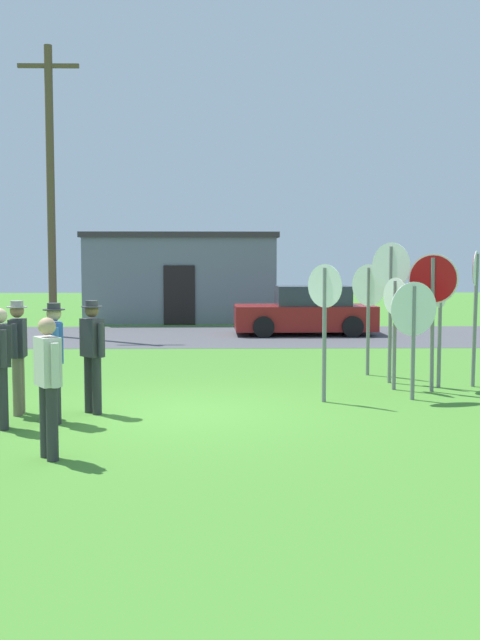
{
  "coord_description": "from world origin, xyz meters",
  "views": [
    {
      "loc": [
        0.78,
        -11.75,
        2.4
      ],
      "look_at": [
        1.04,
        1.67,
        1.3
      ],
      "focal_mm": 43.46,
      "sensor_mm": 36.0,
      "label": 1
    }
  ],
  "objects_px": {
    "stop_sign_far_back": "(395,314)",
    "person_with_sunhat": "(55,355)",
    "person_on_left": "(1,361)",
    "stop_sign_tallest": "(440,307)",
    "stop_sign_rear_right": "(325,309)",
    "stop_sign_leaning_left": "(369,299)",
    "person_holding_notes": "(48,380)",
    "person_in_dark_shirt": "(16,349)",
    "parked_car_on_street": "(306,312)",
    "stop_sign_center_cluster": "(433,296)",
    "stop_sign_rear_left": "(475,297)",
    "utility_pole": "(51,187)",
    "stop_sign_leaning_right": "(391,285)",
    "person_in_blue": "(92,350)",
    "stop_sign_low_front": "(414,320)"
  },
  "relations": [
    {
      "from": "stop_sign_low_front",
      "to": "person_on_left",
      "type": "distance_m",
      "value": 6.62
    },
    {
      "from": "stop_sign_rear_right",
      "to": "person_on_left",
      "type": "height_order",
      "value": "stop_sign_rear_right"
    },
    {
      "from": "stop_sign_rear_right",
      "to": "person_on_left",
      "type": "bearing_deg",
      "value": -158.23
    },
    {
      "from": "stop_sign_far_back",
      "to": "person_with_sunhat",
      "type": "bearing_deg",
      "value": -154.04
    },
    {
      "from": "stop_sign_leaning_left",
      "to": "stop_sign_leaning_right",
      "type": "bearing_deg",
      "value": -76.36
    },
    {
      "from": "person_holding_notes",
      "to": "person_with_sunhat",
      "type": "bearing_deg",
      "value": 100.19
    },
    {
      "from": "stop_sign_tallest",
      "to": "person_in_dark_shirt",
      "type": "height_order",
      "value": "stop_sign_tallest"
    },
    {
      "from": "person_in_blue",
      "to": "stop_sign_rear_left",
      "type": "bearing_deg",
      "value": 19.44
    },
    {
      "from": "stop_sign_leaning_left",
      "to": "person_holding_notes",
      "type": "xyz_separation_m",
      "value": [
        -4.99,
        -6.46,
        -0.6
      ]
    },
    {
      "from": "stop_sign_leaning_right",
      "to": "stop_sign_far_back",
      "type": "relative_size",
      "value": 1.32
    },
    {
      "from": "stop_sign_center_cluster",
      "to": "person_in_dark_shirt",
      "type": "relative_size",
      "value": 1.42
    },
    {
      "from": "stop_sign_rear_left",
      "to": "stop_sign_leaning_right",
      "type": "relative_size",
      "value": 0.94
    },
    {
      "from": "stop_sign_rear_right",
      "to": "stop_sign_leaning_left",
      "type": "height_order",
      "value": "stop_sign_rear_right"
    },
    {
      "from": "stop_sign_leaning_left",
      "to": "person_on_left",
      "type": "distance_m",
      "value": 7.73
    },
    {
      "from": "person_on_left",
      "to": "person_in_dark_shirt",
      "type": "distance_m",
      "value": 0.98
    },
    {
      "from": "stop_sign_far_back",
      "to": "person_with_sunhat",
      "type": "relative_size",
      "value": 1.17
    },
    {
      "from": "utility_pole",
      "to": "person_on_left",
      "type": "xyz_separation_m",
      "value": [
        2.07,
        -12.65,
        -3.54
      ]
    },
    {
      "from": "stop_sign_leaning_right",
      "to": "stop_sign_tallest",
      "type": "distance_m",
      "value": 1.03
    },
    {
      "from": "stop_sign_low_front",
      "to": "stop_sign_center_cluster",
      "type": "bearing_deg",
      "value": 54.83
    },
    {
      "from": "stop_sign_rear_right",
      "to": "stop_sign_leaning_left",
      "type": "xyz_separation_m",
      "value": [
        1.26,
        2.9,
        0.0
      ]
    },
    {
      "from": "stop_sign_tallest",
      "to": "stop_sign_far_back",
      "type": "bearing_deg",
      "value": -165.87
    },
    {
      "from": "stop_sign_tallest",
      "to": "stop_sign_center_cluster",
      "type": "relative_size",
      "value": 0.89
    },
    {
      "from": "person_in_blue",
      "to": "person_in_dark_shirt",
      "type": "xyz_separation_m",
      "value": [
        -1.14,
        -0.05,
        0.03
      ]
    },
    {
      "from": "stop_sign_leaning_right",
      "to": "stop_sign_center_cluster",
      "type": "bearing_deg",
      "value": -62.84
    },
    {
      "from": "stop_sign_rear_left",
      "to": "person_in_dark_shirt",
      "type": "distance_m",
      "value": 8.15
    },
    {
      "from": "stop_sign_leaning_left",
      "to": "stop_sign_tallest",
      "type": "bearing_deg",
      "value": -55.98
    },
    {
      "from": "stop_sign_center_cluster",
      "to": "person_with_sunhat",
      "type": "xyz_separation_m",
      "value": [
        -6.12,
        -2.42,
        -0.72
      ]
    },
    {
      "from": "stop_sign_far_back",
      "to": "person_with_sunhat",
      "type": "xyz_separation_m",
      "value": [
        -5.51,
        -2.68,
        -0.38
      ]
    },
    {
      "from": "stop_sign_far_back",
      "to": "stop_sign_center_cluster",
      "type": "relative_size",
      "value": 0.82
    },
    {
      "from": "person_with_sunhat",
      "to": "person_in_blue",
      "type": "bearing_deg",
      "value": 56.41
    },
    {
      "from": "stop_sign_far_back",
      "to": "stop_sign_tallest",
      "type": "height_order",
      "value": "stop_sign_tallest"
    },
    {
      "from": "stop_sign_rear_right",
      "to": "utility_pole",
      "type": "bearing_deg",
      "value": 122.44
    },
    {
      "from": "utility_pole",
      "to": "person_on_left",
      "type": "distance_m",
      "value": 13.3
    },
    {
      "from": "stop_sign_leaning_left",
      "to": "person_holding_notes",
      "type": "distance_m",
      "value": 8.19
    },
    {
      "from": "stop_sign_leaning_left",
      "to": "person_holding_notes",
      "type": "height_order",
      "value": "stop_sign_leaning_left"
    },
    {
      "from": "person_in_dark_shirt",
      "to": "parked_car_on_street",
      "type": "bearing_deg",
      "value": 64.82
    },
    {
      "from": "stop_sign_rear_right",
      "to": "person_holding_notes",
      "type": "distance_m",
      "value": 5.19
    },
    {
      "from": "person_on_left",
      "to": "stop_sign_tallest",
      "type": "bearing_deg",
      "value": 24.94
    },
    {
      "from": "person_with_sunhat",
      "to": "person_on_left",
      "type": "bearing_deg",
      "value": -150.65
    },
    {
      "from": "stop_sign_leaning_right",
      "to": "parked_car_on_street",
      "type": "bearing_deg",
      "value": 93.87
    },
    {
      "from": "utility_pole",
      "to": "stop_sign_leaning_right",
      "type": "bearing_deg",
      "value": -46.66
    },
    {
      "from": "utility_pole",
      "to": "parked_car_on_street",
      "type": "relative_size",
      "value": 1.98
    },
    {
      "from": "stop_sign_tallest",
      "to": "person_holding_notes",
      "type": "relative_size",
      "value": 1.29
    },
    {
      "from": "person_holding_notes",
      "to": "person_in_dark_shirt",
      "type": "height_order",
      "value": "person_in_dark_shirt"
    },
    {
      "from": "parked_car_on_street",
      "to": "stop_sign_rear_left",
      "type": "distance_m",
      "value": 9.96
    },
    {
      "from": "stop_sign_far_back",
      "to": "person_in_dark_shirt",
      "type": "distance_m",
      "value": 6.57
    },
    {
      "from": "stop_sign_leaning_right",
      "to": "stop_sign_tallest",
      "type": "height_order",
      "value": "stop_sign_leaning_right"
    },
    {
      "from": "stop_sign_leaning_right",
      "to": "stop_sign_rear_left",
      "type": "bearing_deg",
      "value": -17.5
    },
    {
      "from": "stop_sign_tallest",
      "to": "parked_car_on_street",
      "type": "bearing_deg",
      "value": 98.24
    },
    {
      "from": "parked_car_on_street",
      "to": "stop_sign_rear_left",
      "type": "bearing_deg",
      "value": -77.83
    }
  ]
}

